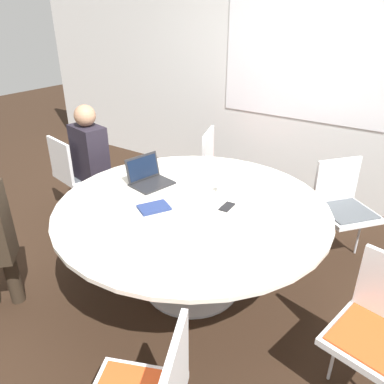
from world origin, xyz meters
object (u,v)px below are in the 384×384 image
(coffee_cup, at_px, (222,188))
(chair_4, at_px, (343,202))
(chair_3, at_px, (382,326))
(cell_phone, at_px, (227,207))
(laptop, at_px, (148,177))
(spiral_notebook, at_px, (154,208))
(chair_5, at_px, (220,163))
(person_0, at_px, (92,156))
(chair_0, at_px, (74,170))

(coffee_cup, bearing_deg, chair_4, 47.79)
(chair_3, height_order, cell_phone, chair_3)
(laptop, bearing_deg, spiral_notebook, -123.00)
(spiral_notebook, height_order, coffee_cup, coffee_cup)
(chair_5, distance_m, cell_phone, 1.39)
(chair_5, bearing_deg, person_0, -61.55)
(spiral_notebook, bearing_deg, chair_0, 162.02)
(cell_phone, bearing_deg, chair_4, 59.67)
(chair_0, relative_size, laptop, 2.45)
(laptop, xyz_separation_m, coffee_cup, (0.57, 0.19, -0.01))
(chair_3, xyz_separation_m, person_0, (-2.73, 0.51, 0.19))
(person_0, bearing_deg, spiral_notebook, -11.15)
(laptop, distance_m, cell_phone, 0.72)
(coffee_cup, bearing_deg, laptop, -161.61)
(person_0, distance_m, spiral_notebook, 1.31)
(coffee_cup, bearing_deg, cell_phone, -51.08)
(chair_0, xyz_separation_m, cell_phone, (1.87, -0.16, 0.22))
(chair_0, bearing_deg, spiral_notebook, -6.36)
(chair_3, bearing_deg, chair_5, -26.82)
(chair_3, relative_size, laptop, 2.45)
(chair_3, bearing_deg, coffee_cup, -9.89)
(cell_phone, bearing_deg, laptop, -179.66)
(chair_5, bearing_deg, cell_phone, 13.39)
(person_0, xyz_separation_m, spiral_notebook, (1.20, -0.50, 0.03))
(coffee_cup, bearing_deg, chair_0, -179.20)
(spiral_notebook, relative_size, coffee_cup, 3.03)
(chair_4, height_order, laptop, laptop)
(chair_5, height_order, person_0, person_0)
(chair_3, distance_m, laptop, 1.89)
(chair_0, relative_size, cell_phone, 5.98)
(chair_0, relative_size, person_0, 0.71)
(coffee_cup, bearing_deg, person_0, 179.66)
(person_0, bearing_deg, laptop, -0.95)
(laptop, bearing_deg, cell_phone, -78.04)
(chair_4, distance_m, cell_phone, 1.17)
(chair_3, height_order, spiral_notebook, chair_3)
(chair_4, relative_size, cell_phone, 5.98)
(chair_3, xyz_separation_m, spiral_notebook, (-1.53, 0.00, 0.23))
(chair_5, distance_m, person_0, 1.32)
(spiral_notebook, height_order, cell_phone, spiral_notebook)
(chair_0, relative_size, coffee_cup, 10.17)
(chair_0, bearing_deg, chair_3, 2.62)
(chair_3, relative_size, chair_4, 1.00)
(chair_4, bearing_deg, person_0, -30.86)
(chair_4, height_order, coffee_cup, chair_4)
(person_0, bearing_deg, cell_phone, 4.74)
(person_0, bearing_deg, coffee_cup, 11.27)
(chair_3, height_order, person_0, person_0)
(chair_0, relative_size, chair_4, 1.00)
(chair_5, relative_size, laptop, 2.45)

